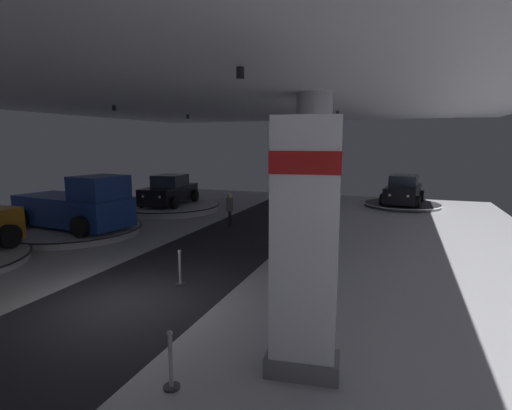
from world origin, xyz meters
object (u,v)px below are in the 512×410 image
at_px(display_platform_far_left, 170,207).
at_px(display_car_deep_right, 403,191).
at_px(display_platform_deep_right, 402,205).
at_px(column_right, 313,180).
at_px(visitor_walking_near, 230,208).
at_px(brand_sign_pylon, 305,247).
at_px(display_car_far_left, 169,191).
at_px(display_platform_mid_left, 75,230).
at_px(pickup_truck_mid_left, 78,206).

bearing_deg(display_platform_far_left, display_car_deep_right, 25.10).
relative_size(display_platform_deep_right, display_platform_far_left, 0.79).
height_order(column_right, display_platform_far_left, column_right).
bearing_deg(visitor_walking_near, display_platform_far_left, 150.36).
relative_size(brand_sign_pylon, display_car_far_left, 1.01).
relative_size(column_right, display_platform_mid_left, 0.97).
bearing_deg(display_car_far_left, pickup_truck_mid_left, -92.80).
xyz_separation_m(brand_sign_pylon, display_car_deep_right, (1.61, 19.52, -1.28)).
height_order(display_platform_deep_right, display_car_deep_right, display_car_deep_right).
bearing_deg(visitor_walking_near, pickup_truck_mid_left, -145.60).
bearing_deg(display_car_deep_right, display_platform_mid_left, -136.84).
bearing_deg(display_platform_deep_right, display_platform_mid_left, -136.90).
distance_m(column_right, display_platform_mid_left, 10.89).
relative_size(display_car_deep_right, display_platform_mid_left, 0.77).
distance_m(display_car_far_left, visitor_walking_near, 5.91).
height_order(display_car_deep_right, pickup_truck_mid_left, pickup_truck_mid_left).
bearing_deg(display_platform_far_left, display_car_far_left, 95.53).
bearing_deg(display_car_far_left, column_right, -35.45).
distance_m(display_platform_deep_right, display_platform_mid_left, 18.38).
distance_m(pickup_truck_mid_left, visitor_walking_near, 6.61).
height_order(column_right, display_car_far_left, column_right).
bearing_deg(display_car_deep_right, pickup_truck_mid_left, -136.06).
xyz_separation_m(display_car_deep_right, display_platform_mid_left, (-13.42, -12.59, -0.82)).
distance_m(brand_sign_pylon, display_platform_deep_right, 19.67).
height_order(column_right, display_car_deep_right, column_right).
height_order(brand_sign_pylon, display_platform_mid_left, brand_sign_pylon).
xyz_separation_m(display_car_deep_right, pickup_truck_mid_left, (-13.11, -12.63, 0.24)).
bearing_deg(display_platform_deep_right, display_car_deep_right, 83.70).
bearing_deg(column_right, display_platform_mid_left, 177.68).
bearing_deg(display_car_far_left, display_car_deep_right, 24.99).
height_order(display_car_far_left, pickup_truck_mid_left, pickup_truck_mid_left).
distance_m(display_car_deep_right, display_platform_mid_left, 18.42).
relative_size(display_platform_deep_right, display_car_far_left, 1.04).
xyz_separation_m(display_platform_deep_right, display_platform_far_left, (-12.77, -5.96, 0.07)).
distance_m(display_platform_mid_left, pickup_truck_mid_left, 1.11).
bearing_deg(brand_sign_pylon, visitor_walking_near, 119.66).
xyz_separation_m(display_platform_deep_right, display_car_far_left, (-12.78, -5.92, 0.99)).
bearing_deg(display_platform_far_left, brand_sign_pylon, -50.47).
distance_m(display_platform_deep_right, display_platform_far_left, 14.09).
distance_m(display_car_deep_right, display_platform_far_left, 14.13).
relative_size(pickup_truck_mid_left, visitor_walking_near, 3.47).
height_order(display_car_far_left, display_platform_mid_left, display_car_far_left).
xyz_separation_m(display_platform_deep_right, visitor_walking_near, (-7.65, -8.87, 0.78)).
distance_m(brand_sign_pylon, visitor_walking_near, 12.30).
xyz_separation_m(column_right, brand_sign_pylon, (1.25, -6.50, -0.48)).
bearing_deg(brand_sign_pylon, display_platform_deep_right, 85.30).
bearing_deg(display_platform_deep_right, brand_sign_pylon, -94.70).
height_order(brand_sign_pylon, display_platform_far_left, brand_sign_pylon).
bearing_deg(column_right, display_platform_far_left, 144.66).
distance_m(display_car_deep_right, pickup_truck_mid_left, 18.20).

